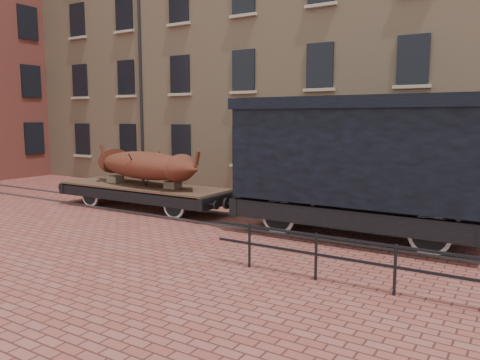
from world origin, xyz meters
The scene contains 6 objects.
ground centered at (0.00, 0.00, 0.00)m, with size 90.00×90.00×0.00m, color brown.
warehouse_cream centered at (3.00, 9.99, 7.00)m, with size 40.00×10.19×14.00m.
rail_track centered at (0.00, 0.00, 0.03)m, with size 30.00×1.52×0.06m.
flatcar_wagon centered at (-3.82, 0.00, 0.71)m, with size 7.56×2.05×1.14m.
iron_boat centered at (-3.68, 0.00, 1.64)m, with size 5.70×2.38×1.41m.
goods_van centered at (4.21, 0.00, 2.46)m, with size 7.59×2.77×3.93m.
Camera 1 is at (8.20, -12.59, 3.34)m, focal length 35.00 mm.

